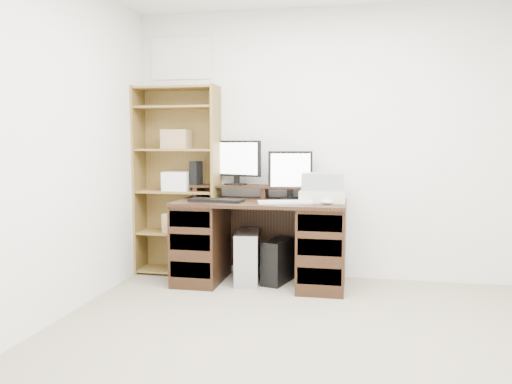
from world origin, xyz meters
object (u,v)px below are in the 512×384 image
(tower_silver, at_px, (247,257))
(monitor_wide, at_px, (237,160))
(printer, at_px, (323,196))
(desk, at_px, (261,241))
(tower_black, at_px, (278,261))
(monitor_small, at_px, (290,173))
(bookshelf, at_px, (178,179))

(tower_silver, bearing_deg, monitor_wide, 115.49)
(printer, bearing_deg, monitor_wide, 166.35)
(desk, relative_size, printer, 3.82)
(monitor_wide, bearing_deg, printer, 8.22)
(tower_black, bearing_deg, monitor_wide, 172.17)
(monitor_small, height_order, tower_black, monitor_small)
(desk, xyz_separation_m, monitor_wide, (-0.28, 0.24, 0.71))
(monitor_small, relative_size, tower_black, 1.04)
(desk, height_order, tower_silver, desk)
(printer, height_order, bookshelf, bookshelf)
(monitor_small, relative_size, tower_silver, 0.95)
(monitor_wide, height_order, tower_black, monitor_wide)
(desk, relative_size, monitor_wide, 2.99)
(printer, height_order, tower_black, printer)
(bookshelf, bearing_deg, desk, -14.06)
(printer, xyz_separation_m, bookshelf, (-1.40, 0.18, 0.12))
(tower_black, xyz_separation_m, bookshelf, (-1.00, 0.16, 0.72))
(monitor_wide, xyz_separation_m, tower_black, (0.43, -0.18, -0.91))
(monitor_small, distance_m, tower_black, 0.81)
(tower_silver, bearing_deg, monitor_small, 15.67)
(monitor_small, bearing_deg, desk, -158.32)
(tower_silver, height_order, bookshelf, bookshelf)
(desk, distance_m, tower_silver, 0.20)
(monitor_wide, bearing_deg, tower_silver, -34.15)
(desk, distance_m, bookshelf, 1.02)
(printer, bearing_deg, tower_black, 177.32)
(tower_silver, xyz_separation_m, tower_black, (0.28, 0.04, -0.04))
(desk, relative_size, bookshelf, 0.83)
(desk, bearing_deg, bookshelf, 165.94)
(tower_black, height_order, bookshelf, bookshelf)
(monitor_wide, bearing_deg, monitor_small, 15.38)
(monitor_small, bearing_deg, printer, -39.58)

